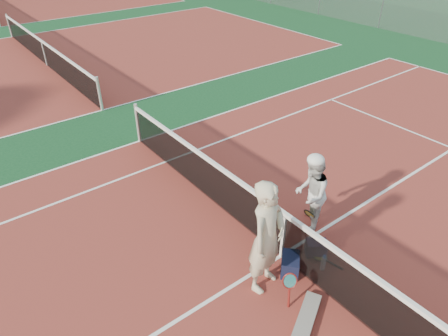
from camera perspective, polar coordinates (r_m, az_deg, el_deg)
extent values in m
plane|color=#103D1D|center=(7.58, 8.14, -12.32)|extent=(130.00, 130.00, 0.00)
cube|color=maroon|center=(7.58, 8.14, -12.31)|extent=(23.77, 10.97, 0.01)
cube|color=maroon|center=(18.30, -23.92, 13.26)|extent=(23.77, 10.97, 0.01)
imported|color=beige|center=(6.37, 6.16, -9.85)|extent=(0.86, 0.69, 2.07)
imported|color=silver|center=(7.78, 12.31, -3.63)|extent=(0.99, 0.95, 1.60)
cube|color=black|center=(7.21, 9.42, -13.45)|extent=(0.52, 0.51, 0.34)
cube|color=#25102C|center=(7.63, 13.02, -11.07)|extent=(0.44, 0.42, 0.30)
cube|color=slate|center=(6.66, 11.58, -20.61)|extent=(1.05, 0.71, 0.11)
cylinder|color=silver|center=(7.38, 13.99, -13.06)|extent=(0.09, 0.09, 0.30)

